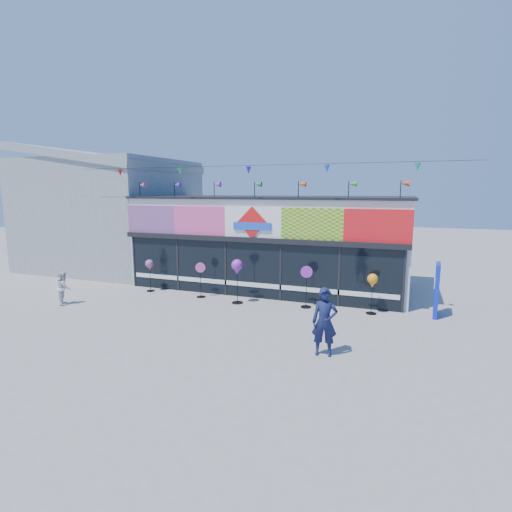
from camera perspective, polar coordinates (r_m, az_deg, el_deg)
The scene contains 11 objects.
ground at distance 13.53m, azimuth -5.74°, elevation -9.49°, with size 80.00×80.00×0.00m, color gray.
kite_shop at distance 18.47m, azimuth 2.33°, elevation 2.15°, with size 16.00×5.70×5.31m.
neighbour_building at distance 24.28m, azimuth -19.97°, elevation 6.06°, with size 8.18×7.20×6.87m.
blue_sign at distance 15.27m, azimuth 24.39°, elevation -4.42°, with size 0.20×0.95×1.88m.
spinner_0 at distance 17.91m, azimuth -14.96°, elevation -1.38°, with size 0.36×0.36×1.40m.
spinner_1 at distance 16.55m, azimuth -7.92°, elevation -3.28°, with size 0.39×0.37×1.45m.
spinner_2 at distance 15.43m, azimuth -2.72°, elevation -1.76°, with size 0.44×0.44×1.74m.
spinner_3 at distance 15.08m, azimuth 7.20°, elevation -4.23°, with size 0.44×0.40×1.59m.
spinner_4 at distance 14.70m, azimuth 16.31°, elevation -3.56°, with size 0.37×0.37×1.46m.
adult_man at distance 10.85m, azimuth 9.78°, elevation -9.27°, with size 0.67×0.44×1.84m, color #13183C.
child at distance 17.15m, azimuth -25.74°, elevation -4.10°, with size 0.63×0.36×1.29m, color silver.
Camera 1 is at (5.72, -11.46, 4.36)m, focal length 28.00 mm.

